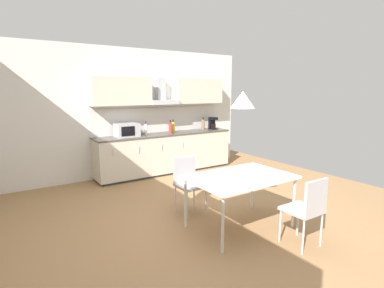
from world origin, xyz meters
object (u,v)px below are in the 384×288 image
object	(u,v)px
dining_table	(240,179)
chair_near_right	(308,205)
bottle_yellow	(173,127)
coffee_maker	(213,123)
bottle_red	(170,128)
pendant_lamp	(243,100)
chair_far_left	(188,179)
microwave	(127,130)
bottle_white	(146,129)
bottle_brown	(203,124)

from	to	relation	value
dining_table	chair_near_right	bearing A→B (deg)	-69.97
bottle_yellow	coffee_maker	bearing A→B (deg)	-1.49
bottle_red	pendant_lamp	bearing A→B (deg)	-101.48
chair_far_left	pendant_lamp	xyz separation A→B (m)	(0.31, -0.84, 1.23)
microwave	chair_near_right	distance (m)	4.02
microwave	coffee_maker	world-z (taller)	coffee_maker
microwave	bottle_red	bearing A→B (deg)	-2.74
coffee_maker	bottle_white	xyz separation A→B (m)	(-1.85, -0.05, -0.02)
dining_table	chair_far_left	bearing A→B (deg)	110.02
bottle_brown	bottle_white	distance (m)	1.57
microwave	bottle_yellow	size ratio (longest dim) A/B	1.63
coffee_maker	bottle_brown	xyz separation A→B (m)	(-0.29, 0.01, -0.02)
bottle_white	dining_table	world-z (taller)	bottle_white
bottle_white	chair_far_left	bearing A→B (deg)	-98.38
microwave	bottle_brown	distance (m)	1.99
microwave	dining_table	world-z (taller)	microwave
coffee_maker	bottle_red	bearing A→B (deg)	-176.58
dining_table	bottle_brown	bearing A→B (deg)	63.04
bottle_yellow	chair_near_right	distance (m)	4.04
pendant_lamp	coffee_maker	bearing A→B (deg)	58.91
bottle_brown	bottle_white	world-z (taller)	bottle_brown
microwave	bottle_brown	size ratio (longest dim) A/B	1.54
chair_near_right	pendant_lamp	distance (m)	1.52
bottle_red	dining_table	distance (m)	3.11
bottle_white	chair_far_left	xyz separation A→B (m)	(-0.33, -2.22, -0.51)
bottle_red	bottle_yellow	bearing A→B (deg)	39.01
dining_table	chair_far_left	world-z (taller)	chair_far_left
bottle_yellow	bottle_white	xyz separation A→B (m)	(-0.73, -0.08, 0.00)
microwave	bottle_white	bearing A→B (deg)	-2.71
bottle_brown	bottle_white	size ratio (longest dim) A/B	1.04
bottle_brown	pendant_lamp	distance (m)	3.57
bottle_brown	microwave	bearing A→B (deg)	-178.96
bottle_white	dining_table	bearing A→B (deg)	-90.35
chair_near_right	coffee_maker	bearing A→B (deg)	68.39
microwave	pendant_lamp	bearing A→B (deg)	-82.46
bottle_white	microwave	bearing A→B (deg)	177.29
bottle_yellow	bottle_brown	distance (m)	0.84
coffee_maker	bottle_brown	size ratio (longest dim) A/B	0.96
coffee_maker	dining_table	world-z (taller)	coffee_maker
pendant_lamp	chair_far_left	bearing A→B (deg)	110.02
microwave	chair_far_left	xyz separation A→B (m)	(0.10, -2.24, -0.52)
microwave	bottle_red	world-z (taller)	bottle_red
bottle_yellow	dining_table	size ratio (longest dim) A/B	0.21
coffee_maker	bottle_red	world-z (taller)	same
microwave	bottle_brown	xyz separation A→B (m)	(1.99, 0.04, -0.01)
bottle_yellow	chair_far_left	bearing A→B (deg)	-114.67
bottle_red	pendant_lamp	distance (m)	3.18
bottle_brown	chair_near_right	distance (m)	4.19
bottle_white	dining_table	distance (m)	3.08
chair_far_left	chair_near_right	bearing A→B (deg)	-69.97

